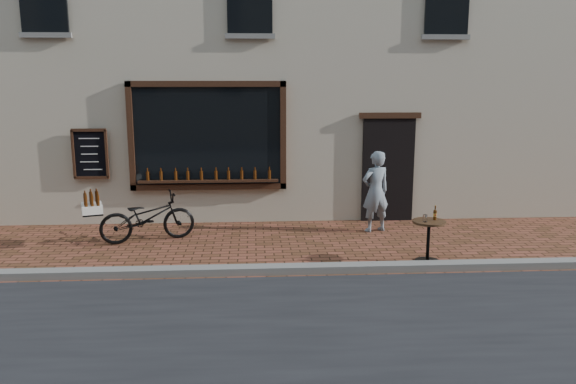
{
  "coord_description": "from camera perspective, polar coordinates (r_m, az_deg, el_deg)",
  "views": [
    {
      "loc": [
        -0.97,
        -8.21,
        2.98
      ],
      "look_at": [
        -0.38,
        1.2,
        1.1
      ],
      "focal_mm": 35.0,
      "sensor_mm": 36.0,
      "label": 1
    }
  ],
  "objects": [
    {
      "name": "bistro_table",
      "position": [
        9.59,
        14.1,
        -4.02
      ],
      "size": [
        0.55,
        0.55,
        0.95
      ],
      "color": "black",
      "rests_on": "ground"
    },
    {
      "name": "cargo_bicycle",
      "position": [
        10.83,
        -14.27,
        -2.47
      ],
      "size": [
        2.09,
        1.16,
        0.99
      ],
      "rotation": [
        0.0,
        0.0,
        1.89
      ],
      "color": "black",
      "rests_on": "ground"
    },
    {
      "name": "kerb",
      "position": [
        8.95,
        2.84,
        -7.77
      ],
      "size": [
        90.0,
        0.25,
        0.12
      ],
      "primitive_type": "cube",
      "color": "slate",
      "rests_on": "ground"
    },
    {
      "name": "ground",
      "position": [
        8.79,
        2.99,
        -8.56
      ],
      "size": [
        90.0,
        90.0,
        0.0
      ],
      "primitive_type": "plane",
      "color": "#522E1A",
      "rests_on": "ground"
    },
    {
      "name": "pedestrian",
      "position": [
        11.27,
        8.88,
        0.05
      ],
      "size": [
        0.69,
        0.56,
        1.62
      ],
      "primitive_type": "imported",
      "rotation": [
        0.0,
        0.0,
        3.48
      ],
      "color": "gray",
      "rests_on": "ground"
    }
  ]
}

